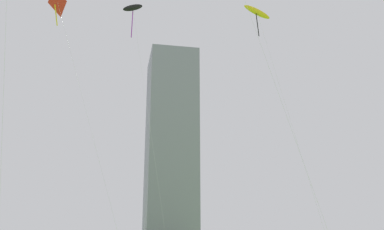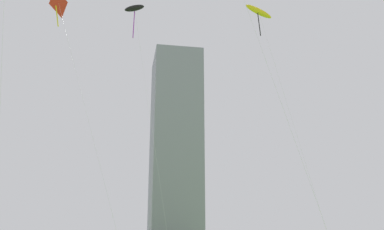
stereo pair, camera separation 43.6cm
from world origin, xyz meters
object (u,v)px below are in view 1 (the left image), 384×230
at_px(kite_flying_1, 257,12).
at_px(kite_flying_2, 133,8).
at_px(kite_flying_3, 58,5).
at_px(distant_highrise_0, 171,147).

height_order(kite_flying_1, kite_flying_2, kite_flying_2).
xyz_separation_m(kite_flying_2, kite_flying_3, (-9.65, -7.37, -6.34)).
distance_m(kite_flying_1, kite_flying_2, 15.02).
bearing_deg(distant_highrise_0, kite_flying_2, -99.97).
xyz_separation_m(kite_flying_1, distant_highrise_0, (39.96, 111.75, 10.26)).
bearing_deg(kite_flying_3, kite_flying_2, 37.37).
bearing_deg(kite_flying_3, distant_highrise_0, 60.73).
bearing_deg(kite_flying_3, kite_flying_1, -0.91).
relative_size(kite_flying_1, distant_highrise_0, 0.38).
distance_m(kite_flying_2, distant_highrise_0, 117.01).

